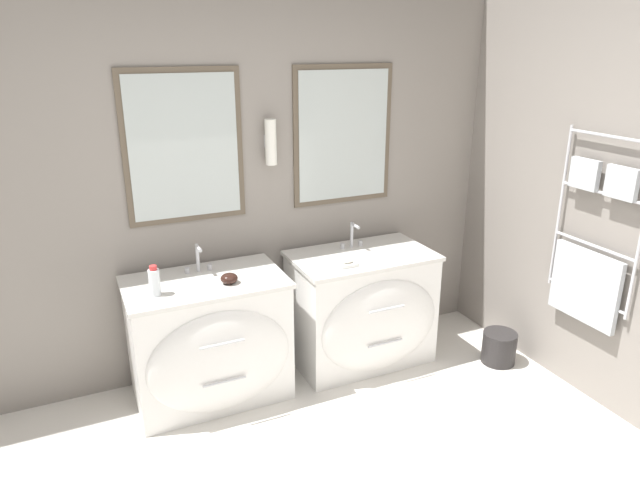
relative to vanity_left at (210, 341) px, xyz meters
The scene contains 10 objects.
wall_back 1.01m from the vanity_left, 59.25° to the left, with size 5.52×0.15×2.60m.
wall_right 2.49m from the vanity_left, 18.31° to the right, with size 0.13×3.93×2.60m.
vanity_left is the anchor object (origin of this frame).
vanity_right 1.07m from the vanity_left, ahead, with size 0.95×0.64×0.79m.
faucet_left 0.51m from the vanity_left, 90.00° to the left, with size 0.17×0.11×0.18m.
faucet_right 1.19m from the vanity_left, ahead, with size 0.17×0.11×0.18m.
toiletry_bottle 0.56m from the vanity_left, 169.16° to the right, with size 0.06×0.06×0.18m.
amenity_bowl 0.44m from the vanity_left, 28.97° to the right, with size 0.10×0.10×0.06m.
soap_dish 0.98m from the vanity_left, ahead, with size 0.12×0.08×0.04m.
waste_bin 2.00m from the vanity_left, 12.32° to the right, with size 0.24×0.24×0.23m.
Camera 1 is at (-0.89, -1.50, 2.14)m, focal length 32.00 mm.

